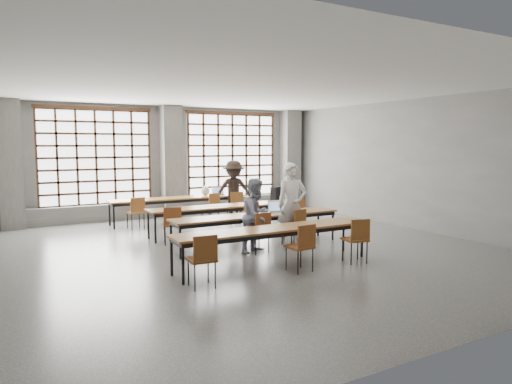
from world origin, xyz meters
TOP-DOWN VIEW (x-y plane):
  - floor at (0.00, 0.00)m, footprint 11.00×11.00m
  - ceiling at (0.00, 0.00)m, footprint 11.00×11.00m
  - wall_back at (0.00, 5.50)m, footprint 10.00×0.00m
  - wall_front at (0.00, -5.50)m, footprint 10.00×0.00m
  - wall_right at (5.00, 0.00)m, footprint 0.00×11.00m
  - column_left at (-4.50, 5.22)m, footprint 0.60×0.55m
  - column_mid at (0.00, 5.22)m, footprint 0.60×0.55m
  - column_right at (4.50, 5.22)m, footprint 0.60×0.55m
  - window_left at (-2.25, 5.42)m, footprint 3.32×0.12m
  - window_right at (2.25, 5.42)m, footprint 3.32×0.12m
  - sill_ledge at (0.00, 5.30)m, footprint 9.80×0.35m
  - desk_row_a at (-0.20, 4.09)m, footprint 4.00×0.70m
  - desk_row_b at (0.27, 1.82)m, footprint 4.00×0.70m
  - desk_row_c at (0.27, 0.11)m, footprint 4.00×0.70m
  - desk_row_d at (-0.26, -1.50)m, footprint 4.00×0.70m
  - chair_back_left at (-1.59, 3.47)m, footprint 0.47×0.47m
  - chair_back_mid at (0.63, 3.47)m, footprint 0.52×0.52m
  - chair_back_right at (1.40, 3.47)m, footprint 0.46×0.46m
  - chair_mid_left at (-1.35, 1.19)m, footprint 0.51×0.52m
  - chair_mid_centre at (0.66, 1.19)m, footprint 0.46×0.47m
  - chair_mid_right at (2.05, 1.19)m, footprint 0.50×0.51m
  - chair_front_left at (-0.02, -0.52)m, footprint 0.47×0.47m
  - chair_front_right at (0.90, -0.52)m, footprint 0.53×0.53m
  - chair_near_left at (-1.96, -2.13)m, footprint 0.44×0.45m
  - chair_near_mid at (-0.05, -2.13)m, footprint 0.45×0.46m
  - chair_near_right at (1.23, -2.13)m, footprint 0.49×0.50m
  - student_male at (0.87, -0.39)m, footprint 0.77×0.59m
  - student_female at (-0.03, -0.39)m, footprint 0.95×0.87m
  - student_back at (1.40, 3.59)m, footprint 1.33×1.06m
  - laptop_front at (0.84, 0.21)m, footprint 0.44×0.41m
  - laptop_back at (1.17, 4.20)m, footprint 0.41×0.37m
  - mouse at (1.22, 0.09)m, footprint 0.11×0.09m
  - green_box at (0.22, 0.19)m, footprint 0.26×0.14m
  - phone at (0.45, 0.01)m, footprint 0.14×0.09m
  - paper_sheet_a at (-0.33, 1.87)m, footprint 0.36×0.32m
  - paper_sheet_b at (-0.03, 1.77)m, footprint 0.36×0.34m
  - paper_sheet_c at (0.37, 1.82)m, footprint 0.34×0.29m
  - backpack at (1.87, 1.87)m, footprint 0.37×0.29m
  - plastic_bag at (0.70, 4.14)m, footprint 0.31×0.28m
  - red_pouch at (-1.96, -2.05)m, footprint 0.21×0.11m

SIDE VIEW (x-z plane):
  - floor at x=0.00m, z-range 0.00..0.00m
  - sill_ledge at x=0.00m, z-range 0.00..0.50m
  - red_pouch at x=-1.96m, z-range 0.47..0.53m
  - chair_back_left at x=-1.59m, z-range 0.10..0.98m
  - chair_back_mid at x=0.63m, z-range 0.10..0.98m
  - chair_back_right at x=1.40m, z-range 0.10..0.98m
  - chair_mid_left at x=-1.35m, z-range 0.10..0.98m
  - chair_mid_centre at x=0.66m, z-range 0.10..0.98m
  - chair_mid_right at x=2.05m, z-range 0.10..0.98m
  - chair_front_left at x=-0.02m, z-range 0.10..0.98m
  - chair_front_right at x=0.90m, z-range 0.10..0.98m
  - chair_near_left at x=-1.96m, z-range 0.10..0.98m
  - chair_near_mid at x=-0.05m, z-range 0.10..0.98m
  - chair_near_right at x=1.23m, z-range 0.10..0.98m
  - desk_row_a at x=-0.20m, z-range 0.30..1.03m
  - desk_row_b at x=0.27m, z-range 0.30..1.03m
  - desk_row_c at x=0.27m, z-range 0.30..1.03m
  - desk_row_d at x=-0.26m, z-range 0.30..1.03m
  - paper_sheet_a at x=-0.33m, z-range 0.73..0.73m
  - paper_sheet_b at x=-0.03m, z-range 0.73..0.73m
  - paper_sheet_c at x=0.37m, z-range 0.73..0.73m
  - phone at x=0.45m, z-range 0.73..0.74m
  - mouse at x=1.22m, z-range 0.73..0.77m
  - green_box at x=0.22m, z-range 0.73..0.82m
  - student_female at x=-0.03m, z-range 0.00..1.58m
  - laptop_front at x=0.84m, z-range 0.66..0.92m
  - laptop_back at x=1.17m, z-range 0.66..0.92m
  - plastic_bag at x=0.70m, z-range 0.73..1.02m
  - student_back at x=1.40m, z-range 0.00..1.81m
  - backpack at x=1.87m, z-range 0.73..1.13m
  - student_male at x=0.87m, z-range 0.00..1.89m
  - wall_back at x=0.00m, z-range -3.25..6.75m
  - wall_front at x=0.00m, z-range -3.25..6.75m
  - wall_right at x=5.00m, z-range -3.75..7.25m
  - column_left at x=-4.50m, z-range 0.00..3.50m
  - column_mid at x=0.00m, z-range 0.00..3.50m
  - column_right at x=4.50m, z-range 0.00..3.50m
  - window_left at x=-2.25m, z-range 0.40..3.40m
  - window_right at x=2.25m, z-range 0.40..3.40m
  - ceiling at x=0.00m, z-range 3.50..3.50m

